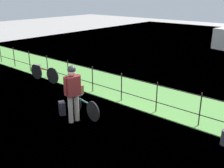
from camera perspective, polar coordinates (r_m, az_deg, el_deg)
ground_plane at (r=7.19m, az=-4.87°, el=-10.40°), size 60.00×60.00×0.00m
grass_strip at (r=9.46m, az=9.04°, el=-2.94°), size 27.00×2.40×0.03m
iron_fence at (r=8.49m, az=5.73°, el=-1.32°), size 18.04×0.04×1.01m
bicycle_main at (r=8.00m, az=-6.19°, el=-4.63°), size 1.54×0.34×0.61m
wooden_crate at (r=8.11m, az=-7.60°, el=-1.13°), size 0.37×0.33×0.28m
terrier_dog at (r=8.02m, az=-7.57°, el=0.28°), size 0.32×0.19×0.18m
cyclist_person at (r=7.40m, az=-8.58°, el=-1.09°), size 0.33×0.53×1.68m
backpack_on_paving at (r=8.21m, az=-10.81°, el=-5.18°), size 0.33×0.30×0.40m
bicycle_parked at (r=11.42m, az=-14.60°, el=2.33°), size 1.68×0.22×0.67m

